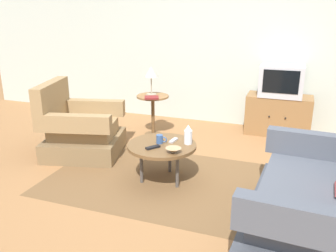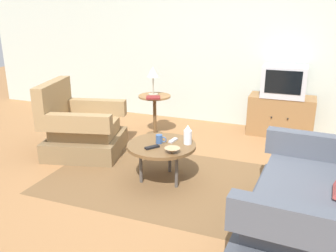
{
  "view_description": "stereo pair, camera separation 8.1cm",
  "coord_description": "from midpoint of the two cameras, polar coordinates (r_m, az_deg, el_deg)",
  "views": [
    {
      "loc": [
        1.16,
        -3.33,
        1.81
      ],
      "look_at": [
        -0.14,
        0.25,
        0.55
      ],
      "focal_mm": 38.2,
      "sensor_mm": 36.0,
      "label": 1
    },
    {
      "loc": [
        1.23,
        -3.31,
        1.81
      ],
      "look_at": [
        -0.14,
        0.25,
        0.55
      ],
      "focal_mm": 38.2,
      "sensor_mm": 36.0,
      "label": 2
    }
  ],
  "objects": [
    {
      "name": "tv_remote_dark",
      "position": [
        3.72,
        -3.06,
        -3.41
      ],
      "size": [
        0.13,
        0.16,
        0.02
      ],
      "rotation": [
        0.0,
        0.0,
        4.07
      ],
      "color": "black",
      "rests_on": "coffee_table"
    },
    {
      "name": "television",
      "position": [
        5.45,
        17.25,
        6.91
      ],
      "size": [
        0.61,
        0.46,
        0.45
      ],
      "color": "#B7B7BC",
      "rests_on": "tv_stand"
    },
    {
      "name": "bowl",
      "position": [
        3.59,
        0.2,
        -3.91
      ],
      "size": [
        0.16,
        0.16,
        0.05
      ],
      "color": "tan",
      "rests_on": "coffee_table"
    },
    {
      "name": "side_table",
      "position": [
        5.23,
        -2.88,
        3.02
      ],
      "size": [
        0.47,
        0.47,
        0.61
      ],
      "color": "olive",
      "rests_on": "ground"
    },
    {
      "name": "back_wall",
      "position": [
        5.83,
        8.16,
        13.57
      ],
      "size": [
        9.0,
        0.12,
        2.7
      ],
      "primitive_type": "cube",
      "color": "#B2BCB2",
      "rests_on": "ground"
    },
    {
      "name": "area_rug",
      "position": [
        4.0,
        -1.52,
        -8.58
      ],
      "size": [
        2.49,
        1.63,
        0.0
      ],
      "primitive_type": "cube",
      "color": "brown",
      "rests_on": "ground"
    },
    {
      "name": "tv_remote_silver",
      "position": [
        3.91,
        0.3,
        -2.29
      ],
      "size": [
        0.06,
        0.15,
        0.02
      ],
      "rotation": [
        0.0,
        0.0,
        4.59
      ],
      "color": "#B2B2B7",
      "rests_on": "coffee_table"
    },
    {
      "name": "armchair",
      "position": [
        4.75,
        -14.48,
        -0.73
      ],
      "size": [
        1.1,
        1.06,
        0.94
      ],
      "rotation": [
        0.0,
        0.0,
        -1.32
      ],
      "color": "brown",
      "rests_on": "ground"
    },
    {
      "name": "coffee_table",
      "position": [
        3.84,
        -1.56,
        -3.36
      ],
      "size": [
        0.74,
        0.74,
        0.43
      ],
      "color": "brown",
      "rests_on": "ground"
    },
    {
      "name": "table_lamp",
      "position": [
        5.14,
        -3.17,
        8.39
      ],
      "size": [
        0.19,
        0.19,
        0.42
      ],
      "color": "#9E937A",
      "rests_on": "side_table"
    },
    {
      "name": "ground_plane",
      "position": [
        3.97,
        0.02,
        -8.87
      ],
      "size": [
        16.0,
        16.0,
        0.0
      ],
      "primitive_type": "plane",
      "color": "olive"
    },
    {
      "name": "couch",
      "position": [
        3.19,
        22.04,
        -11.62
      ],
      "size": [
        1.04,
        1.65,
        0.88
      ],
      "rotation": [
        0.0,
        0.0,
        1.51
      ],
      "color": "#3E424B",
      "rests_on": "ground"
    },
    {
      "name": "vase",
      "position": [
        3.81,
        2.62,
        -1.4
      ],
      "size": [
        0.09,
        0.09,
        0.21
      ],
      "color": "white",
      "rests_on": "coffee_table"
    },
    {
      "name": "tv_stand",
      "position": [
        5.58,
        16.76,
        1.71
      ],
      "size": [
        0.93,
        0.47,
        0.59
      ],
      "color": "olive",
      "rests_on": "ground"
    },
    {
      "name": "mug",
      "position": [
        3.84,
        -1.9,
        -2.11
      ],
      "size": [
        0.12,
        0.07,
        0.09
      ],
      "color": "#335184",
      "rests_on": "coffee_table"
    },
    {
      "name": "book",
      "position": [
        5.01,
        -3.1,
        4.56
      ],
      "size": [
        0.24,
        0.22,
        0.03
      ],
      "rotation": [
        0.0,
        0.0,
        0.4
      ],
      "color": "maroon",
      "rests_on": "side_table"
    }
  ]
}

